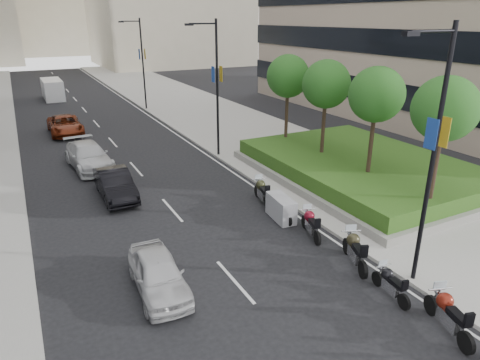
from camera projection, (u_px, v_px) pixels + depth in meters
ground at (338, 336)px, 13.02m from camera, size 160.00×160.00×0.00m
sidewalk_right at (211, 115)px, 41.74m from camera, size 10.00×100.00×0.15m
lane_edge at (158, 122)px, 39.48m from camera, size 0.12×100.00×0.01m
lane_centre at (100, 128)px, 37.24m from camera, size 0.12×100.00×0.01m
planter at (361, 173)px, 25.49m from camera, size 10.00×14.00×0.40m
hedge at (362, 164)px, 25.27m from camera, size 9.40×13.40×0.80m
tree_0 at (445, 109)px, 18.06m from camera, size 2.80×2.80×6.30m
tree_1 at (376, 95)px, 21.37m from camera, size 2.80×2.80×6.30m
tree_2 at (326, 85)px, 24.69m from camera, size 2.80×2.80×6.30m
tree_3 at (288, 77)px, 28.01m from camera, size 2.80×2.80×6.30m
lamp_post_0 at (431, 150)px, 13.82m from camera, size 2.34×0.45×9.00m
lamp_post_1 at (215, 83)px, 27.92m from camera, size 2.34×0.45×9.00m
lamp_post_2 at (141, 60)px, 42.84m from camera, size 2.34×0.45×9.00m
motorcycle_1 at (448, 314)px, 12.99m from camera, size 1.00×2.32×1.19m
motorcycle_2 at (390, 283)px, 14.68m from camera, size 0.65×1.96×0.98m
motorcycle_3 at (355, 250)px, 16.54m from camera, size 1.11×2.31×1.21m
motorcycle_4 at (311, 224)px, 18.77m from camera, size 0.86×2.14×1.09m
motorcycle_5 at (281, 208)px, 20.32m from camera, size 0.94×1.99×1.14m
motorcycle_6 at (262, 191)px, 22.16m from camera, size 0.78×2.29×1.15m
car_a at (158, 274)px, 14.93m from camera, size 1.86×4.13×1.38m
car_b at (115, 184)px, 22.79m from camera, size 1.58×4.51×1.48m
car_c at (89, 156)px, 27.21m from camera, size 2.66×5.61×1.58m
car_d at (65, 125)px, 35.24m from camera, size 2.52×5.39×1.49m
delivery_van at (53, 90)px, 50.00m from camera, size 2.10×5.40×2.26m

